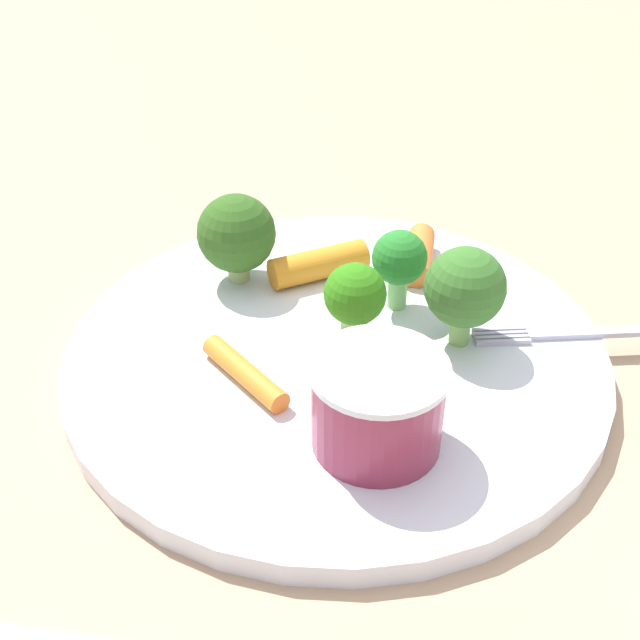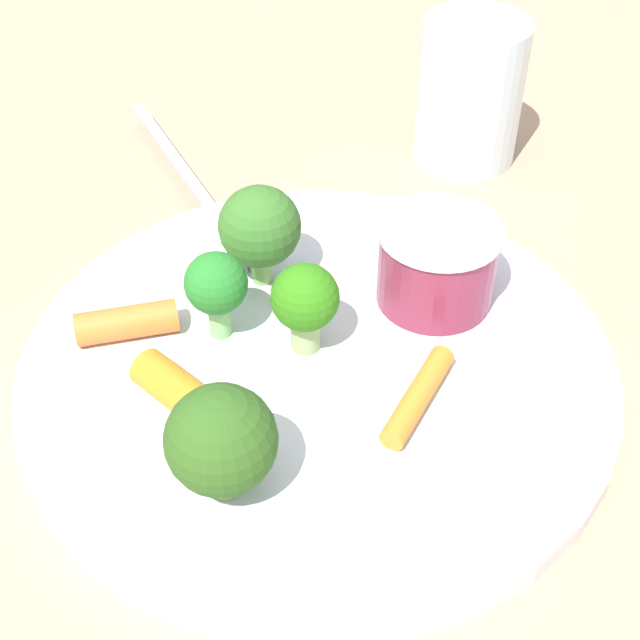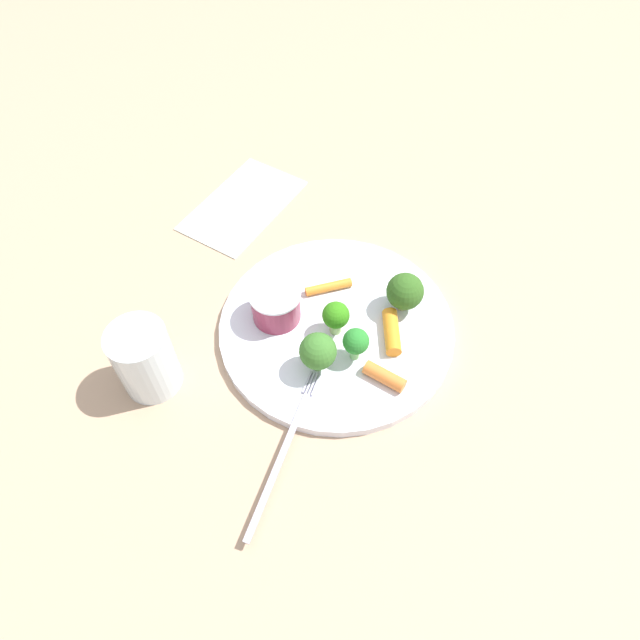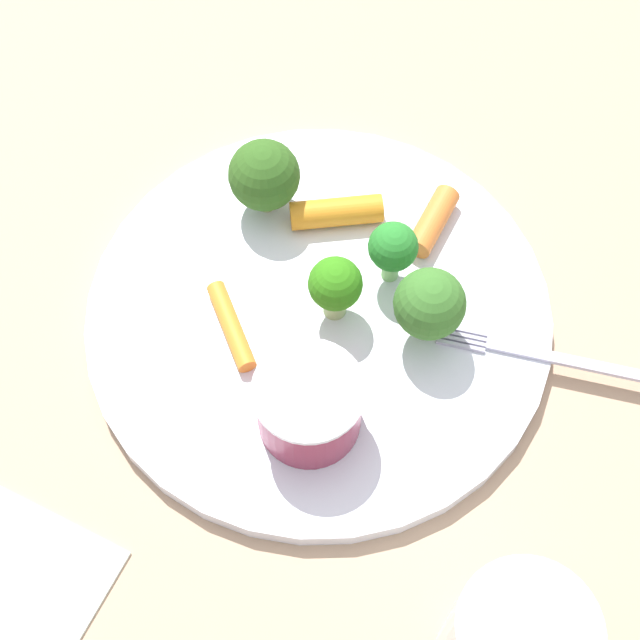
# 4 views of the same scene
# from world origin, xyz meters

# --- Properties ---
(ground_plane) EXTENTS (2.40, 2.40, 0.00)m
(ground_plane) POSITION_xyz_m (0.00, 0.00, 0.00)
(ground_plane) COLOR tan
(plate) EXTENTS (0.27, 0.27, 0.01)m
(plate) POSITION_xyz_m (0.00, 0.00, 0.01)
(plate) COLOR white
(plate) RESTS_ON ground_plane
(sauce_cup) EXTENTS (0.06, 0.06, 0.04)m
(sauce_cup) POSITION_xyz_m (-0.00, -0.07, 0.03)
(sauce_cup) COLOR maroon
(sauce_cup) RESTS_ON plate
(broccoli_floret_0) EXTENTS (0.04, 0.04, 0.05)m
(broccoli_floret_0) POSITION_xyz_m (0.06, -0.01, 0.04)
(broccoli_floret_0) COLOR #7DB45B
(broccoli_floret_0) RESTS_ON plate
(broccoli_floret_1) EXTENTS (0.03, 0.03, 0.04)m
(broccoli_floret_1) POSITION_xyz_m (0.04, 0.03, 0.04)
(broccoli_floret_1) COLOR #82C273
(broccoli_floret_1) RESTS_ON plate
(broccoli_floret_2) EXTENTS (0.04, 0.04, 0.05)m
(broccoli_floret_2) POSITION_xyz_m (-0.04, 0.07, 0.04)
(broccoli_floret_2) COLOR #96AE68
(broccoli_floret_2) RESTS_ON plate
(broccoli_floret_3) EXTENTS (0.03, 0.03, 0.05)m
(broccoli_floret_3) POSITION_xyz_m (0.01, -0.00, 0.04)
(broccoli_floret_3) COLOR #98B86F
(broccoli_floret_3) RESTS_ON plate
(carrot_stick_0) EXTENTS (0.03, 0.06, 0.01)m
(carrot_stick_0) POSITION_xyz_m (-0.05, -0.02, 0.02)
(carrot_stick_0) COLOR orange
(carrot_stick_0) RESTS_ON plate
(carrot_stick_1) EXTENTS (0.03, 0.05, 0.02)m
(carrot_stick_1) POSITION_xyz_m (0.06, 0.06, 0.02)
(carrot_stick_1) COLOR orange
(carrot_stick_1) RESTS_ON plate
(carrot_stick_2) EXTENTS (0.06, 0.03, 0.02)m
(carrot_stick_2) POSITION_xyz_m (0.01, 0.06, 0.02)
(carrot_stick_2) COLOR orange
(carrot_stick_2) RESTS_ON plate
(fork) EXTENTS (0.19, 0.04, 0.00)m
(fork) POSITION_xyz_m (0.16, -0.03, 0.01)
(fork) COLOR #B4AFC6
(fork) RESTS_ON plate
(drinking_glass) EXTENTS (0.06, 0.06, 0.09)m
(drinking_glass) POSITION_xyz_m (0.10, -0.19, 0.04)
(drinking_glass) COLOR silver
(drinking_glass) RESTS_ON ground_plane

